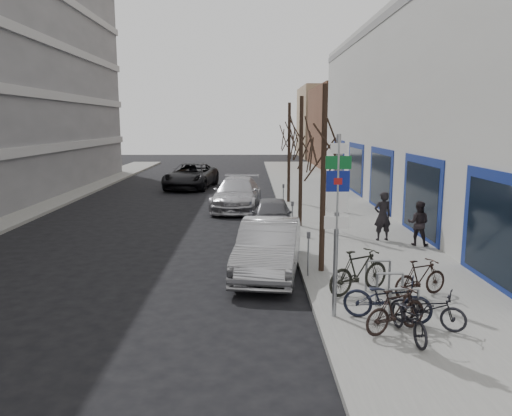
{
  "coord_description": "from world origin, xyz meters",
  "views": [
    {
      "loc": [
        0.54,
        -10.61,
        4.43
      ],
      "look_at": [
        0.68,
        3.61,
        2.0
      ],
      "focal_mm": 35.0,
      "sensor_mm": 36.0,
      "label": 1
    }
  ],
  "objects_px": {
    "tree_near": "(324,135)",
    "pedestrian_far": "(418,223)",
    "pedestrian_near": "(383,216)",
    "highway_sign_pole": "(337,215)",
    "bike_far_inner": "(421,278)",
    "bike_rack": "(390,285)",
    "parked_car_mid": "(272,215)",
    "bike_mid_inner": "(359,271)",
    "bike_near_right": "(396,310)",
    "tree_far": "(289,129)",
    "bike_near_left": "(409,315)",
    "bike_far_curb": "(428,305)",
    "parked_car_back": "(237,194)",
    "meter_back": "(283,194)",
    "parked_car_front": "(269,248)",
    "tree_mid": "(301,131)",
    "meter_mid": "(292,214)",
    "bike_mid_curb": "(387,295)",
    "meter_front": "(308,249)",
    "lane_car": "(191,176)"
  },
  "relations": [
    {
      "from": "tree_near",
      "to": "pedestrian_far",
      "type": "xyz_separation_m",
      "value": [
        3.85,
        3.07,
        -3.16
      ]
    },
    {
      "from": "pedestrian_near",
      "to": "highway_sign_pole",
      "type": "bearing_deg",
      "value": 57.86
    },
    {
      "from": "tree_near",
      "to": "bike_far_inner",
      "type": "bearing_deg",
      "value": -46.08
    },
    {
      "from": "highway_sign_pole",
      "to": "tree_near",
      "type": "bearing_deg",
      "value": 86.74
    },
    {
      "from": "bike_rack",
      "to": "parked_car_mid",
      "type": "height_order",
      "value": "parked_car_mid"
    },
    {
      "from": "highway_sign_pole",
      "to": "bike_mid_inner",
      "type": "height_order",
      "value": "highway_sign_pole"
    },
    {
      "from": "highway_sign_pole",
      "to": "bike_far_inner",
      "type": "relative_size",
      "value": 2.62
    },
    {
      "from": "bike_near_right",
      "to": "pedestrian_far",
      "type": "bearing_deg",
      "value": -47.74
    },
    {
      "from": "tree_far",
      "to": "bike_near_left",
      "type": "bearing_deg",
      "value": -86.38
    },
    {
      "from": "bike_far_curb",
      "to": "parked_car_back",
      "type": "bearing_deg",
      "value": 46.15
    },
    {
      "from": "bike_far_inner",
      "to": "parked_car_back",
      "type": "distance_m",
      "value": 14.57
    },
    {
      "from": "meter_back",
      "to": "bike_far_curb",
      "type": "xyz_separation_m",
      "value": [
        2.12,
        -14.62,
        -0.28
      ]
    },
    {
      "from": "pedestrian_far",
      "to": "parked_car_mid",
      "type": "bearing_deg",
      "value": -7.59
    },
    {
      "from": "bike_near_right",
      "to": "bike_far_inner",
      "type": "relative_size",
      "value": 0.98
    },
    {
      "from": "pedestrian_near",
      "to": "pedestrian_far",
      "type": "distance_m",
      "value": 1.31
    },
    {
      "from": "bike_mid_inner",
      "to": "parked_car_front",
      "type": "height_order",
      "value": "parked_car_front"
    },
    {
      "from": "tree_mid",
      "to": "bike_far_inner",
      "type": "distance_m",
      "value": 9.64
    },
    {
      "from": "bike_far_inner",
      "to": "pedestrian_near",
      "type": "height_order",
      "value": "pedestrian_near"
    },
    {
      "from": "meter_mid",
      "to": "pedestrian_far",
      "type": "height_order",
      "value": "pedestrian_far"
    },
    {
      "from": "tree_mid",
      "to": "bike_near_right",
      "type": "xyz_separation_m",
      "value": [
        0.93,
        -10.88,
        -3.47
      ]
    },
    {
      "from": "tree_mid",
      "to": "meter_back",
      "type": "distance_m",
      "value": 5.13
    },
    {
      "from": "bike_far_inner",
      "to": "pedestrian_far",
      "type": "relative_size",
      "value": 1.01
    },
    {
      "from": "bike_rack",
      "to": "bike_far_curb",
      "type": "bearing_deg",
      "value": -68.77
    },
    {
      "from": "tree_far",
      "to": "parked_car_front",
      "type": "bearing_deg",
      "value": -96.85
    },
    {
      "from": "bike_rack",
      "to": "bike_mid_curb",
      "type": "height_order",
      "value": "bike_mid_curb"
    },
    {
      "from": "highway_sign_pole",
      "to": "parked_car_front",
      "type": "distance_m",
      "value": 4.26
    },
    {
      "from": "meter_front",
      "to": "bike_near_right",
      "type": "bearing_deg",
      "value": -70.43
    },
    {
      "from": "bike_far_inner",
      "to": "parked_car_back",
      "type": "xyz_separation_m",
      "value": [
        -4.95,
        13.71,
        0.17
      ]
    },
    {
      "from": "tree_near",
      "to": "bike_mid_curb",
      "type": "xyz_separation_m",
      "value": [
        0.91,
        -3.76,
        -3.37
      ]
    },
    {
      "from": "parked_car_front",
      "to": "pedestrian_far",
      "type": "bearing_deg",
      "value": 36.04
    },
    {
      "from": "bike_far_inner",
      "to": "parked_car_mid",
      "type": "height_order",
      "value": "parked_car_mid"
    },
    {
      "from": "tree_mid",
      "to": "meter_mid",
      "type": "bearing_deg",
      "value": -106.7
    },
    {
      "from": "bike_mid_curb",
      "to": "parked_car_back",
      "type": "height_order",
      "value": "parked_car_back"
    },
    {
      "from": "bike_mid_inner",
      "to": "parked_car_front",
      "type": "xyz_separation_m",
      "value": [
        -2.21,
        2.15,
        0.06
      ]
    },
    {
      "from": "bike_far_curb",
      "to": "parked_car_back",
      "type": "distance_m",
      "value": 16.22
    },
    {
      "from": "bike_rack",
      "to": "parked_car_mid",
      "type": "distance_m",
      "value": 9.34
    },
    {
      "from": "bike_rack",
      "to": "bike_far_inner",
      "type": "height_order",
      "value": "bike_far_inner"
    },
    {
      "from": "bike_mid_curb",
      "to": "pedestrian_near",
      "type": "distance_m",
      "value": 7.81
    },
    {
      "from": "highway_sign_pole",
      "to": "meter_back",
      "type": "bearing_deg",
      "value": 91.02
    },
    {
      "from": "bike_mid_inner",
      "to": "bike_far_curb",
      "type": "relative_size",
      "value": 1.21
    },
    {
      "from": "tree_near",
      "to": "bike_far_curb",
      "type": "height_order",
      "value": "tree_near"
    },
    {
      "from": "parked_car_back",
      "to": "pedestrian_near",
      "type": "height_order",
      "value": "pedestrian_near"
    },
    {
      "from": "parked_car_mid",
      "to": "lane_car",
      "type": "height_order",
      "value": "lane_car"
    },
    {
      "from": "parked_car_back",
      "to": "tree_mid",
      "type": "bearing_deg",
      "value": -55.77
    },
    {
      "from": "bike_mid_inner",
      "to": "highway_sign_pole",
      "type": "bearing_deg",
      "value": 120.51
    },
    {
      "from": "bike_near_left",
      "to": "highway_sign_pole",
      "type": "bearing_deg",
      "value": 131.85
    },
    {
      "from": "bike_near_right",
      "to": "pedestrian_near",
      "type": "xyz_separation_m",
      "value": [
        1.84,
        8.19,
        0.43
      ]
    },
    {
      "from": "parked_car_back",
      "to": "pedestrian_near",
      "type": "bearing_deg",
      "value": -49.12
    },
    {
      "from": "parked_car_mid",
      "to": "pedestrian_far",
      "type": "bearing_deg",
      "value": -27.94
    },
    {
      "from": "parked_car_mid",
      "to": "parked_car_front",
      "type": "bearing_deg",
      "value": -90.01
    }
  ]
}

